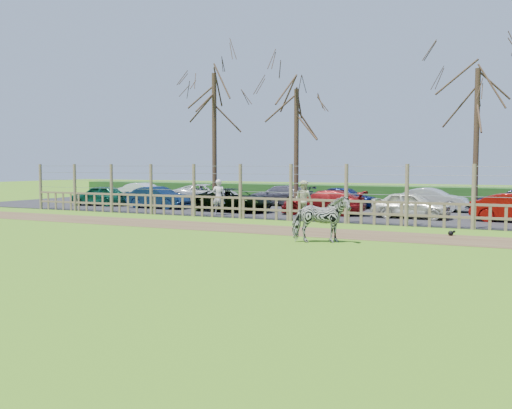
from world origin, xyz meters
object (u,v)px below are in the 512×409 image
at_px(car_3, 323,202).
at_px(car_8, 207,194).
at_px(zebra, 321,219).
at_px(car_0, 100,195).
at_px(car_9, 280,195).
at_px(car_4, 411,205).
at_px(crow, 451,233).
at_px(visitor_b, 303,200).
at_px(car_1, 158,197).
at_px(tree_mid, 296,120).
at_px(car_10, 345,197).
at_px(car_2, 233,200).
at_px(visitor_a, 219,197).
at_px(car_7, 145,192).
at_px(tree_right, 477,106).
at_px(car_11, 432,200).
at_px(tree_left, 214,108).

bearing_deg(car_3, car_8, -122.23).
height_order(zebra, car_0, zebra).
relative_size(car_8, car_9, 1.04).
bearing_deg(car_0, car_4, 82.63).
bearing_deg(car_8, car_4, -111.56).
height_order(crow, car_3, car_3).
distance_m(visitor_b, car_1, 9.90).
bearing_deg(tree_mid, car_10, 52.36).
height_order(crow, car_10, car_10).
relative_size(car_1, car_4, 1.03).
bearing_deg(zebra, tree_mid, 1.17).
bearing_deg(car_8, car_10, -91.51).
bearing_deg(crow, car_2, 155.30).
distance_m(car_1, car_4, 13.83).
relative_size(zebra, visitor_a, 1.04).
distance_m(car_4, car_10, 6.68).
xyz_separation_m(visitor_b, car_3, (0.01, 2.55, -0.26)).
bearing_deg(car_7, car_3, -107.80).
xyz_separation_m(tree_right, car_0, (-20.71, -2.72, -4.60)).
relative_size(car_3, car_11, 1.14).
distance_m(visitor_a, car_11, 11.26).
bearing_deg(car_8, crow, -125.27).
height_order(tree_mid, car_1, tree_mid).
bearing_deg(zebra, car_7, 26.83).
xyz_separation_m(zebra, car_1, (-12.82, 9.07, -0.12)).
bearing_deg(car_4, car_7, 78.23).
xyz_separation_m(tree_left, visitor_b, (6.84, -3.86, -4.71)).
height_order(visitor_b, car_10, visitor_b).
bearing_deg(car_8, car_3, -119.07).
relative_size(zebra, car_0, 0.51).
height_order(zebra, car_2, zebra).
xyz_separation_m(zebra, car_8, (-12.61, 13.91, -0.12)).
bearing_deg(car_4, zebra, 176.34).
height_order(visitor_a, car_4, visitor_a).
height_order(visitor_b, car_4, visitor_b).
xyz_separation_m(zebra, crow, (3.47, 3.64, -0.66)).
distance_m(car_1, car_8, 4.84).
bearing_deg(tree_left, car_11, 16.21).
xyz_separation_m(tree_left, car_7, (-7.41, 3.42, -4.98)).
bearing_deg(zebra, tree_left, 19.10).
relative_size(visitor_a, car_8, 0.40).
distance_m(visitor_a, car_3, 5.07).
bearing_deg(car_8, visitor_a, -147.61).
distance_m(car_8, car_11, 13.80).
bearing_deg(zebra, car_4, -30.72).
xyz_separation_m(car_3, car_4, (4.21, 0.01, 0.00)).
bearing_deg(visitor_a, crow, 145.02).
bearing_deg(car_4, visitor_a, 107.48).
height_order(visitor_a, car_2, visitor_a).
relative_size(tree_left, visitor_b, 4.57).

